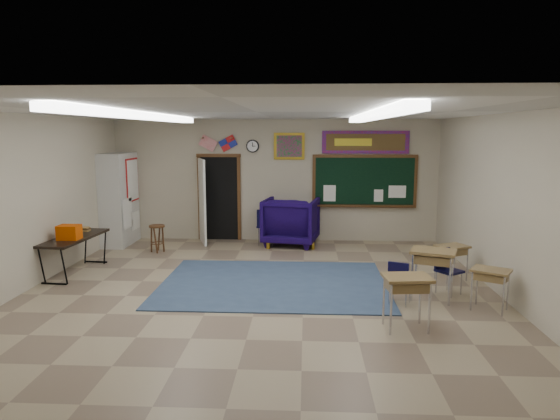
# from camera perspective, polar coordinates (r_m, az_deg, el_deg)

# --- Properties ---
(floor) EXTENTS (9.00, 9.00, 0.00)m
(floor) POSITION_cam_1_polar(r_m,az_deg,el_deg) (8.30, -2.51, -10.04)
(floor) COLOR gray
(floor) RESTS_ON ground
(back_wall) EXTENTS (8.00, 0.04, 3.00)m
(back_wall) POSITION_cam_1_polar(r_m,az_deg,el_deg) (12.39, -0.57, 3.38)
(back_wall) COLOR #BCB098
(back_wall) RESTS_ON floor
(front_wall) EXTENTS (8.00, 0.04, 3.00)m
(front_wall) POSITION_cam_1_polar(r_m,az_deg,el_deg) (3.60, -9.66, -10.57)
(front_wall) COLOR #BCB098
(front_wall) RESTS_ON floor
(left_wall) EXTENTS (0.04, 9.00, 3.00)m
(left_wall) POSITION_cam_1_polar(r_m,az_deg,el_deg) (9.23, -28.14, 0.42)
(left_wall) COLOR #BCB098
(left_wall) RESTS_ON floor
(right_wall) EXTENTS (0.04, 9.00, 3.00)m
(right_wall) POSITION_cam_1_polar(r_m,az_deg,el_deg) (8.54, 25.22, 0.02)
(right_wall) COLOR #BCB098
(right_wall) RESTS_ON floor
(ceiling) EXTENTS (8.00, 9.00, 0.04)m
(ceiling) POSITION_cam_1_polar(r_m,az_deg,el_deg) (7.85, -2.66, 11.14)
(ceiling) COLOR white
(ceiling) RESTS_ON back_wall
(area_rug) EXTENTS (4.00, 3.00, 0.02)m
(area_rug) POSITION_cam_1_polar(r_m,az_deg,el_deg) (9.04, -0.75, -8.37)
(area_rug) COLOR #374C6A
(area_rug) RESTS_ON floor
(fluorescent_strips) EXTENTS (3.86, 6.00, 0.10)m
(fluorescent_strips) POSITION_cam_1_polar(r_m,az_deg,el_deg) (7.85, -2.66, 10.70)
(fluorescent_strips) COLOR white
(fluorescent_strips) RESTS_ON ceiling
(doorway) EXTENTS (1.10, 0.89, 2.16)m
(doorway) POSITION_cam_1_polar(r_m,az_deg,el_deg) (12.48, -7.50, 1.30)
(doorway) COLOR black
(doorway) RESTS_ON back_wall
(chalkboard) EXTENTS (2.55, 0.14, 1.30)m
(chalkboard) POSITION_cam_1_polar(r_m,az_deg,el_deg) (12.42, 9.62, 3.10)
(chalkboard) COLOR #523117
(chalkboard) RESTS_ON back_wall
(bulletin_board) EXTENTS (2.10, 0.05, 0.55)m
(bulletin_board) POSITION_cam_1_polar(r_m,az_deg,el_deg) (12.36, 9.74, 7.65)
(bulletin_board) COLOR red
(bulletin_board) RESTS_ON back_wall
(framed_art_print) EXTENTS (0.75, 0.05, 0.65)m
(framed_art_print) POSITION_cam_1_polar(r_m,az_deg,el_deg) (12.29, 1.06, 7.30)
(framed_art_print) COLOR #A2811F
(framed_art_print) RESTS_ON back_wall
(wall_clock) EXTENTS (0.32, 0.05, 0.32)m
(wall_clock) POSITION_cam_1_polar(r_m,az_deg,el_deg) (12.35, -3.15, 7.30)
(wall_clock) COLOR black
(wall_clock) RESTS_ON back_wall
(wall_flags) EXTENTS (1.16, 0.06, 0.70)m
(wall_flags) POSITION_cam_1_polar(r_m,az_deg,el_deg) (12.44, -7.10, 7.86)
(wall_flags) COLOR red
(wall_flags) RESTS_ON back_wall
(storage_cabinet) EXTENTS (0.59, 1.25, 2.20)m
(storage_cabinet) POSITION_cam_1_polar(r_m,az_deg,el_deg) (12.59, -17.87, 1.19)
(storage_cabinet) COLOR beige
(storage_cabinet) RESTS_ON floor
(wingback_armchair) EXTENTS (1.43, 1.46, 1.15)m
(wingback_armchair) POSITION_cam_1_polar(r_m,az_deg,el_deg) (12.00, 1.27, -1.27)
(wingback_armchair) COLOR #110536
(wingback_armchair) RESTS_ON floor
(student_chair_reading) EXTENTS (0.50, 0.50, 0.88)m
(student_chair_reading) POSITION_cam_1_polar(r_m,az_deg,el_deg) (11.97, -1.50, -1.94)
(student_chair_reading) COLOR black
(student_chair_reading) RESTS_ON floor
(student_chair_desk_a) EXTENTS (0.47, 0.47, 0.71)m
(student_chair_desk_a) POSITION_cam_1_polar(r_m,az_deg,el_deg) (8.15, 13.56, -8.02)
(student_chair_desk_a) COLOR black
(student_chair_desk_a) RESTS_ON floor
(student_chair_desk_b) EXTENTS (0.52, 0.52, 0.75)m
(student_chair_desk_b) POSITION_cam_1_polar(r_m,az_deg,el_deg) (8.86, 18.78, -6.74)
(student_chair_desk_b) COLOR black
(student_chair_desk_b) RESTS_ON floor
(student_desk_front_left) EXTENTS (0.82, 0.72, 0.82)m
(student_desk_front_left) POSITION_cam_1_polar(r_m,az_deg,el_deg) (8.47, 17.04, -6.79)
(student_desk_front_left) COLOR olive
(student_desk_front_left) RESTS_ON floor
(student_desk_front_right) EXTENTS (0.66, 0.60, 0.65)m
(student_desk_front_right) POSITION_cam_1_polar(r_m,az_deg,el_deg) (9.69, 19.00, -5.50)
(student_desk_front_right) COLOR olive
(student_desk_front_right) RESTS_ON floor
(student_desk_back_left) EXTENTS (0.68, 0.54, 0.76)m
(student_desk_back_left) POSITION_cam_1_polar(r_m,az_deg,el_deg) (7.15, 14.23, -9.90)
(student_desk_back_left) COLOR olive
(student_desk_back_left) RESTS_ON floor
(student_desk_back_right) EXTENTS (0.67, 0.63, 0.65)m
(student_desk_back_right) POSITION_cam_1_polar(r_m,az_deg,el_deg) (8.29, 22.87, -8.16)
(student_desk_back_right) COLOR olive
(student_desk_back_right) RESTS_ON floor
(folding_table) EXTENTS (0.70, 1.76, 0.98)m
(folding_table) POSITION_cam_1_polar(r_m,az_deg,el_deg) (10.38, -22.35, -4.59)
(folding_table) COLOR black
(folding_table) RESTS_ON floor
(wooden_stool) EXTENTS (0.35, 0.35, 0.62)m
(wooden_stool) POSITION_cam_1_polar(r_m,az_deg,el_deg) (11.62, -13.85, -3.15)
(wooden_stool) COLOR #502C18
(wooden_stool) RESTS_ON floor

